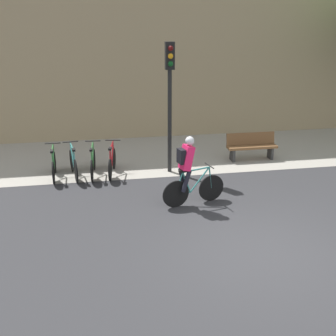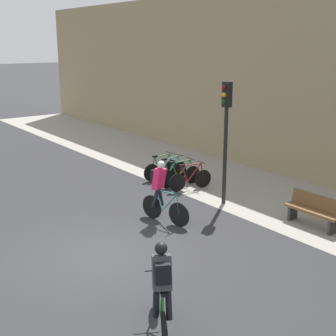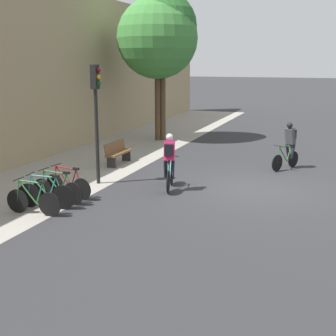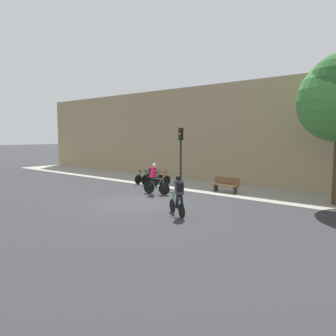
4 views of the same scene
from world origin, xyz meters
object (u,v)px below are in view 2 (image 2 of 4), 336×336
Objects in this scene: parked_bike_3 at (190,179)px; bench at (314,210)px; cyclist_pink at (161,190)px; parked_bike_2 at (180,175)px; parked_bike_1 at (171,171)px; traffic_light_pole at (226,121)px; parked_bike_0 at (161,169)px; cyclist_grey at (161,286)px.

bench is (4.63, 0.62, 0.08)m from parked_bike_3.
bench is (2.87, 3.18, -0.48)m from cyclist_pink.
parked_bike_2 is at bearing -173.16° from bench.
bench is at bearing 6.84° from parked_bike_2.
parked_bike_3 is (1.13, -0.00, -0.01)m from parked_bike_1.
traffic_light_pole is at bearing 90.47° from cyclist_pink.
parked_bike_2 is 0.45× the size of traffic_light_pole.
bench is at bearing 5.62° from parked_bike_0.
parked_bike_0 is 6.36m from bench.
parked_bike_1 is (-7.25, 5.72, -0.54)m from cyclist_grey.
bench is at bearing 13.56° from traffic_light_pole.
cyclist_pink is at bearing -36.41° from parked_bike_0.
cyclist_pink is 1.11× the size of parked_bike_0.
parked_bike_0 is 0.97× the size of parked_bike_1.
traffic_light_pole reaches higher than cyclist_pink.
parked_bike_1 is 3.65m from traffic_light_pole.
parked_bike_1 is 0.98× the size of parked_bike_2.
cyclist_pink is 1.05× the size of parked_bike_2.
cyclist_grey reaches higher than parked_bike_2.
traffic_light_pole is (2.88, -0.07, 2.25)m from parked_bike_1.
traffic_light_pole is 2.32× the size of bench.
parked_bike_3 is (0.56, 0.00, -0.00)m from parked_bike_2.
bench is at bearing 7.66° from parked_bike_3.
cyclist_pink is at bearing 143.95° from cyclist_grey.
parked_bike_3 is (-1.77, 2.55, -0.55)m from cyclist_pink.
traffic_light_pole reaches higher than parked_bike_1.
cyclist_pink is at bearing -89.53° from traffic_light_pole.
traffic_light_pole reaches higher than parked_bike_0.
parked_bike_1 reaches higher than parked_bike_2.
cyclist_grey is 1.05× the size of bench.
parked_bike_0 is at bearing 179.97° from parked_bike_3.
cyclist_grey is 1.02× the size of parked_bike_2.
parked_bike_1 is 0.56m from parked_bike_2.
cyclist_pink is 1.08× the size of bench.
cyclist_pink is 1.02× the size of cyclist_grey.
parked_bike_3 is at bearing 136.93° from cyclist_grey.
parked_bike_1 is (-2.90, 2.55, -0.54)m from cyclist_pink.
cyclist_grey is (4.35, -3.17, 0.00)m from cyclist_pink.
cyclist_grey is at bearing -36.21° from parked_bike_0.
parked_bike_2 is 0.56m from parked_bike_3.
cyclist_grey is at bearing -52.26° from traffic_light_pole.
parked_bike_1 is at bearing 178.54° from traffic_light_pole.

